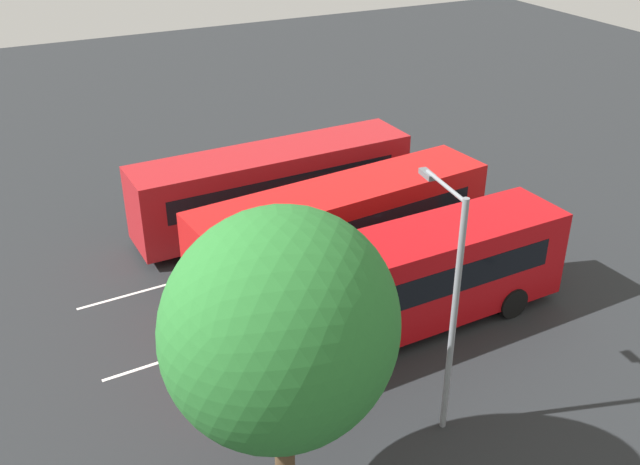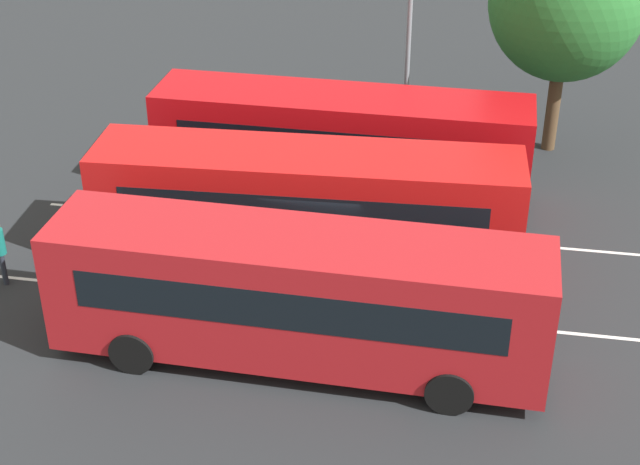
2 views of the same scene
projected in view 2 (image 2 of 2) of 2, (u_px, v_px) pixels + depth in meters
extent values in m
plane|color=#232628|center=(319.00, 265.00, 25.09)|extent=(79.21, 79.21, 0.00)
cube|color=#B70C11|center=(341.00, 141.00, 27.72)|extent=(11.10, 2.85, 2.85)
cube|color=black|center=(163.00, 103.00, 28.23)|extent=(0.21, 2.12, 1.20)
cube|color=black|center=(334.00, 146.00, 26.55)|extent=(9.24, 0.46, 0.91)
cube|color=black|center=(348.00, 115.00, 28.54)|extent=(9.24, 0.46, 0.91)
cube|color=black|center=(161.00, 88.00, 28.00)|extent=(0.18, 1.92, 0.32)
cube|color=black|center=(167.00, 162.00, 29.22)|extent=(0.19, 2.21, 0.36)
cylinder|color=black|center=(218.00, 186.00, 27.96)|extent=(1.05, 0.32, 1.04)
cylinder|color=black|center=(238.00, 154.00, 29.90)|extent=(1.05, 0.32, 1.04)
cylinder|color=black|center=(455.00, 207.00, 26.80)|extent=(1.05, 0.32, 1.04)
cylinder|color=black|center=(460.00, 172.00, 28.74)|extent=(1.05, 0.32, 1.04)
cube|color=red|center=(307.00, 203.00, 24.34)|extent=(11.20, 3.55, 2.85)
cube|color=black|center=(100.00, 165.00, 24.55)|extent=(0.34, 2.11, 1.20)
cube|color=black|center=(300.00, 213.00, 23.16)|extent=(9.21, 1.05, 0.91)
cube|color=black|center=(313.00, 171.00, 25.17)|extent=(9.21, 1.05, 0.91)
cube|color=black|center=(97.00, 148.00, 24.31)|extent=(0.30, 1.92, 0.32)
cube|color=black|center=(107.00, 230.00, 25.54)|extent=(0.33, 2.21, 0.36)
cylinder|color=black|center=(167.00, 259.00, 24.38)|extent=(1.07, 0.39, 1.04)
cylinder|color=black|center=(188.00, 216.00, 26.34)|extent=(1.07, 0.39, 1.04)
cylinder|color=black|center=(439.00, 277.00, 23.61)|extent=(1.07, 0.39, 1.04)
cylinder|color=black|center=(441.00, 232.00, 25.57)|extent=(1.07, 0.39, 1.04)
cube|color=#AD191E|center=(297.00, 294.00, 20.67)|extent=(11.09, 2.78, 2.85)
cube|color=black|center=(61.00, 240.00, 21.21)|extent=(0.19, 2.12, 1.20)
cube|color=black|center=(285.00, 311.00, 19.51)|extent=(9.25, 0.40, 0.91)
cube|color=black|center=(308.00, 254.00, 21.49)|extent=(9.25, 0.40, 0.91)
cube|color=black|center=(57.00, 221.00, 20.98)|extent=(0.17, 1.92, 0.32)
cube|color=black|center=(71.00, 311.00, 22.20)|extent=(0.18, 2.21, 0.36)
cylinder|color=black|center=(132.00, 352.00, 20.93)|extent=(1.05, 0.32, 1.04)
cylinder|color=black|center=(167.00, 296.00, 22.87)|extent=(1.05, 0.32, 1.04)
cylinder|color=black|center=(449.00, 392.00, 19.74)|extent=(1.05, 0.32, 1.04)
cylinder|color=black|center=(457.00, 329.00, 21.68)|extent=(1.05, 0.32, 1.04)
cylinder|color=#232833|center=(3.00, 266.00, 24.21)|extent=(0.13, 0.13, 0.87)
cylinder|color=#232833|center=(4.00, 269.00, 24.08)|extent=(0.13, 0.13, 0.87)
cylinder|color=gray|center=(408.00, 50.00, 30.23)|extent=(0.16, 0.16, 6.58)
cylinder|color=#4C3823|center=(553.00, 104.00, 30.70)|extent=(0.44, 0.44, 3.19)
ellipsoid|color=#28702D|center=(567.00, 0.00, 29.00)|extent=(4.85, 4.36, 5.09)
cube|color=silver|center=(335.00, 229.00, 26.78)|extent=(17.23, 1.13, 0.01)
cube|color=silver|center=(301.00, 306.00, 23.40)|extent=(17.23, 1.13, 0.01)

